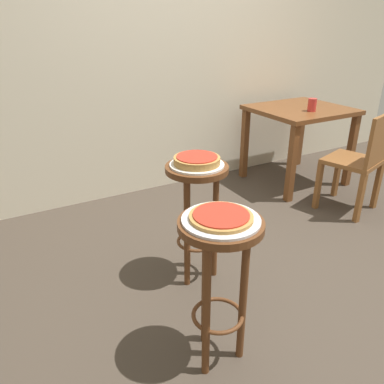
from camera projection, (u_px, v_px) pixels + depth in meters
ground_plane at (284, 262)px, 2.62m from camera, size 6.00×6.00×0.00m
back_wall at (171, 20)px, 3.31m from camera, size 6.00×0.10×3.00m
stool_foreground at (219, 263)px, 1.67m from camera, size 0.37×0.37×0.75m
serving_plate_foreground at (221, 220)px, 1.58m from camera, size 0.33×0.33×0.01m
pizza_foreground at (221, 216)px, 1.58m from camera, size 0.27×0.27×0.02m
stool_middle at (197, 198)px, 2.27m from camera, size 0.37×0.37×0.75m
serving_plate_middle at (197, 165)px, 2.18m from camera, size 0.31×0.31×0.01m
pizza_middle at (197, 160)px, 2.17m from camera, size 0.26×0.26×0.05m
dining_table at (299, 120)px, 3.68m from camera, size 0.86×0.78×0.74m
cup_near_edge at (312, 105)px, 3.47m from camera, size 0.08×0.08×0.11m
wooden_chair at (361, 159)px, 3.14m from camera, size 0.50×0.50×0.85m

